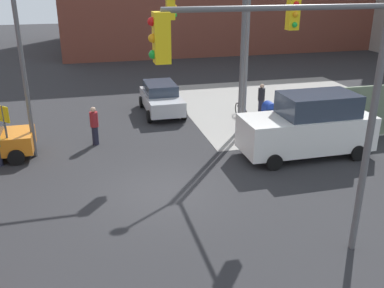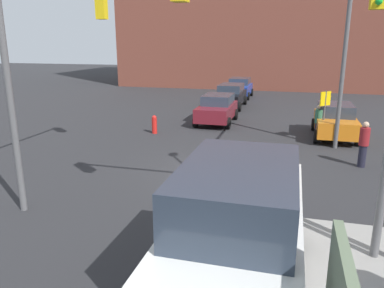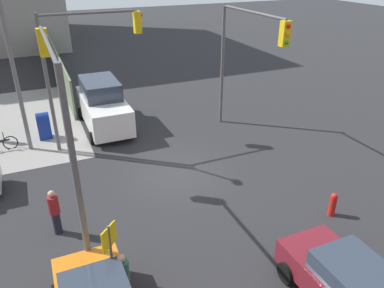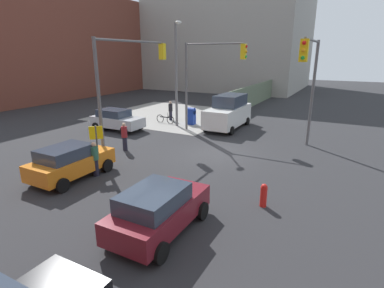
{
  "view_description": "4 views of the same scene",
  "coord_description": "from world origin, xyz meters",
  "px_view_note": "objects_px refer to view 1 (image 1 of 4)",
  "views": [
    {
      "loc": [
        -2.25,
        -13.05,
        6.99
      ],
      "look_at": [
        1.49,
        1.54,
        1.07
      ],
      "focal_mm": 40.0,
      "sensor_mm": 36.0,
      "label": 1
    },
    {
      "loc": [
        12.55,
        2.55,
        4.53
      ],
      "look_at": [
        -0.79,
        -1.06,
        0.76
      ],
      "focal_mm": 35.0,
      "sensor_mm": 36.0,
      "label": 2
    },
    {
      "loc": [
        -13.27,
        5.05,
        8.61
      ],
      "look_at": [
        0.4,
        -0.91,
        1.12
      ],
      "focal_mm": 35.0,
      "sensor_mm": 36.0,
      "label": 3
    },
    {
      "loc": [
        -15.55,
        -6.7,
        5.69
      ],
      "look_at": [
        -0.79,
        1.19,
        0.65
      ],
      "focal_mm": 28.0,
      "sensor_mm": 36.0,
      "label": 4
    }
  ],
  "objects_px": {
    "traffic_signal_se_corner": "(297,88)",
    "mailbox_blue": "(269,115)",
    "pedestrian_waiting": "(261,99)",
    "pedestrian_walking_north": "(94,125)",
    "coupe_silver": "(161,98)",
    "traffic_signal_ne_corner": "(259,42)",
    "van_white_delivery": "(309,126)",
    "traffic_signal_nw_corner": "(84,40)",
    "bicycle_leaning_on_fence": "(241,112)",
    "street_lamp_corner": "(243,31)"
  },
  "relations": [
    {
      "from": "traffic_signal_se_corner",
      "to": "mailbox_blue",
      "type": "height_order",
      "value": "traffic_signal_se_corner"
    },
    {
      "from": "pedestrian_waiting",
      "to": "mailbox_blue",
      "type": "bearing_deg",
      "value": 22.82
    },
    {
      "from": "pedestrian_walking_north",
      "to": "coupe_silver",
      "type": "bearing_deg",
      "value": -121.18
    },
    {
      "from": "traffic_signal_ne_corner",
      "to": "van_white_delivery",
      "type": "distance_m",
      "value": 3.97
    },
    {
      "from": "pedestrian_waiting",
      "to": "coupe_silver",
      "type": "bearing_deg",
      "value": -72.01
    },
    {
      "from": "traffic_signal_nw_corner",
      "to": "pedestrian_waiting",
      "type": "xyz_separation_m",
      "value": [
        8.9,
        2.9,
        -3.78
      ]
    },
    {
      "from": "traffic_signal_ne_corner",
      "to": "pedestrian_waiting",
      "type": "distance_m",
      "value": 6.39
    },
    {
      "from": "traffic_signal_ne_corner",
      "to": "bicycle_leaning_on_fence",
      "type": "bearing_deg",
      "value": 76.2
    },
    {
      "from": "traffic_signal_se_corner",
      "to": "pedestrian_waiting",
      "type": "relative_size",
      "value": 3.79
    },
    {
      "from": "street_lamp_corner",
      "to": "van_white_delivery",
      "type": "height_order",
      "value": "street_lamp_corner"
    },
    {
      "from": "traffic_signal_nw_corner",
      "to": "bicycle_leaning_on_fence",
      "type": "xyz_separation_m",
      "value": [
        7.7,
        2.7,
        -4.33
      ]
    },
    {
      "from": "traffic_signal_se_corner",
      "to": "van_white_delivery",
      "type": "distance_m",
      "value": 8.24
    },
    {
      "from": "coupe_silver",
      "to": "van_white_delivery",
      "type": "distance_m",
      "value": 8.77
    },
    {
      "from": "street_lamp_corner",
      "to": "traffic_signal_se_corner",
      "type": "bearing_deg",
      "value": -104.03
    },
    {
      "from": "street_lamp_corner",
      "to": "van_white_delivery",
      "type": "xyz_separation_m",
      "value": [
        1.59,
        -3.78,
        -3.42
      ]
    },
    {
      "from": "bicycle_leaning_on_fence",
      "to": "mailbox_blue",
      "type": "bearing_deg",
      "value": -74.72
    },
    {
      "from": "van_white_delivery",
      "to": "traffic_signal_se_corner",
      "type": "bearing_deg",
      "value": -123.13
    },
    {
      "from": "traffic_signal_ne_corner",
      "to": "van_white_delivery",
      "type": "xyz_separation_m",
      "value": [
        1.99,
        -0.92,
        -3.31
      ]
    },
    {
      "from": "mailbox_blue",
      "to": "van_white_delivery",
      "type": "xyz_separation_m",
      "value": [
        0.29,
        -3.2,
        0.52
      ]
    },
    {
      "from": "traffic_signal_se_corner",
      "to": "pedestrian_waiting",
      "type": "xyz_separation_m",
      "value": [
        4.42,
        11.9,
        -3.74
      ]
    },
    {
      "from": "pedestrian_walking_north",
      "to": "traffic_signal_nw_corner",
      "type": "bearing_deg",
      "value": 93.93
    },
    {
      "from": "mailbox_blue",
      "to": "pedestrian_waiting",
      "type": "distance_m",
      "value": 2.48
    },
    {
      "from": "pedestrian_walking_north",
      "to": "bicycle_leaning_on_fence",
      "type": "bearing_deg",
      "value": -153.2
    },
    {
      "from": "coupe_silver",
      "to": "van_white_delivery",
      "type": "relative_size",
      "value": 0.76
    },
    {
      "from": "pedestrian_walking_north",
      "to": "van_white_delivery",
      "type": "bearing_deg",
      "value": 170.26
    },
    {
      "from": "traffic_signal_nw_corner",
      "to": "traffic_signal_ne_corner",
      "type": "bearing_deg",
      "value": -15.12
    },
    {
      "from": "bicycle_leaning_on_fence",
      "to": "street_lamp_corner",
      "type": "bearing_deg",
      "value": -113.42
    },
    {
      "from": "mailbox_blue",
      "to": "coupe_silver",
      "type": "distance_m",
      "value": 6.11
    },
    {
      "from": "bicycle_leaning_on_fence",
      "to": "pedestrian_walking_north",
      "type": "bearing_deg",
      "value": -165.28
    },
    {
      "from": "coupe_silver",
      "to": "pedestrian_waiting",
      "type": "xyz_separation_m",
      "value": [
        5.09,
        -1.74,
        0.05
      ]
    },
    {
      "from": "traffic_signal_nw_corner",
      "to": "traffic_signal_se_corner",
      "type": "bearing_deg",
      "value": -63.52
    },
    {
      "from": "street_lamp_corner",
      "to": "mailbox_blue",
      "type": "relative_size",
      "value": 5.59
    },
    {
      "from": "traffic_signal_ne_corner",
      "to": "pedestrian_waiting",
      "type": "bearing_deg",
      "value": 63.84
    },
    {
      "from": "traffic_signal_nw_corner",
      "to": "pedestrian_walking_north",
      "type": "relative_size",
      "value": 3.76
    },
    {
      "from": "traffic_signal_se_corner",
      "to": "street_lamp_corner",
      "type": "xyz_separation_m",
      "value": [
        2.52,
        10.08,
        0.07
      ]
    },
    {
      "from": "traffic_signal_nw_corner",
      "to": "traffic_signal_ne_corner",
      "type": "relative_size",
      "value": 1.0
    },
    {
      "from": "mailbox_blue",
      "to": "pedestrian_walking_north",
      "type": "relative_size",
      "value": 0.83
    },
    {
      "from": "mailbox_blue",
      "to": "pedestrian_walking_north",
      "type": "bearing_deg",
      "value": 178.6
    },
    {
      "from": "pedestrian_waiting",
      "to": "pedestrian_walking_north",
      "type": "xyz_separation_m",
      "value": [
        -8.8,
        -2.2,
        0.01
      ]
    },
    {
      "from": "van_white_delivery",
      "to": "pedestrian_walking_north",
      "type": "distance_m",
      "value": 9.16
    },
    {
      "from": "traffic_signal_se_corner",
      "to": "pedestrian_waiting",
      "type": "height_order",
      "value": "traffic_signal_se_corner"
    },
    {
      "from": "coupe_silver",
      "to": "pedestrian_walking_north",
      "type": "bearing_deg",
      "value": -133.25
    },
    {
      "from": "pedestrian_waiting",
      "to": "bicycle_leaning_on_fence",
      "type": "height_order",
      "value": "pedestrian_waiting"
    },
    {
      "from": "traffic_signal_nw_corner",
      "to": "street_lamp_corner",
      "type": "xyz_separation_m",
      "value": [
        7.0,
        1.08,
        0.03
      ]
    },
    {
      "from": "street_lamp_corner",
      "to": "mailbox_blue",
      "type": "xyz_separation_m",
      "value": [
        1.3,
        -0.58,
        -3.94
      ]
    },
    {
      "from": "mailbox_blue",
      "to": "van_white_delivery",
      "type": "relative_size",
      "value": 0.26
    },
    {
      "from": "pedestrian_waiting",
      "to": "bicycle_leaning_on_fence",
      "type": "distance_m",
      "value": 1.33
    },
    {
      "from": "mailbox_blue",
      "to": "traffic_signal_nw_corner",
      "type": "bearing_deg",
      "value": -176.55
    },
    {
      "from": "van_white_delivery",
      "to": "pedestrian_walking_north",
      "type": "bearing_deg",
      "value": 158.18
    },
    {
      "from": "street_lamp_corner",
      "to": "bicycle_leaning_on_fence",
      "type": "distance_m",
      "value": 4.7
    }
  ]
}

